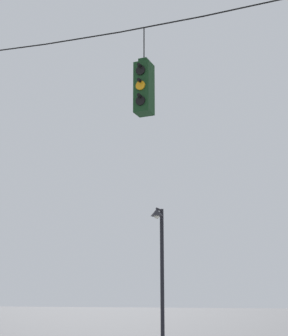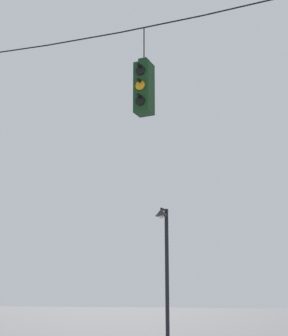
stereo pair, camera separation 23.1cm
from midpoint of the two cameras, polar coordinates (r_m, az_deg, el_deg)
name	(u,v)px [view 1 (the left image)]	position (r m, az deg, el deg)	size (l,w,h in m)	color
span_wire	(249,2)	(10.79, 10.91, 17.66)	(13.17, 0.03, 0.34)	black
traffic_light_near_left_pole	(144,88)	(10.71, -0.64, 8.90)	(0.34, 0.46, 1.95)	#143819
street_lamp	(160,256)	(16.21, 1.39, -9.74)	(0.39, 0.68, 4.67)	black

